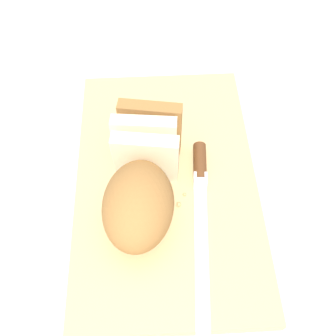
# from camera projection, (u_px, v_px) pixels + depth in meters

# --- Properties ---
(ground_plane) EXTENTS (3.00, 3.00, 0.00)m
(ground_plane) POSITION_uv_depth(u_px,v_px,m) (168.00, 186.00, 0.63)
(ground_plane) COLOR silver
(cutting_board) EXTENTS (0.47, 0.30, 0.02)m
(cutting_board) POSITION_uv_depth(u_px,v_px,m) (168.00, 182.00, 0.62)
(cutting_board) COLOR tan
(cutting_board) RESTS_ON ground_plane
(bread_loaf) EXTENTS (0.23, 0.12, 0.10)m
(bread_loaf) POSITION_uv_depth(u_px,v_px,m) (143.00, 184.00, 0.55)
(bread_loaf) COLOR #996633
(bread_loaf) RESTS_ON cutting_board
(bread_knife) EXTENTS (0.29, 0.03, 0.02)m
(bread_knife) POSITION_uv_depth(u_px,v_px,m) (202.00, 186.00, 0.60)
(bread_knife) COLOR silver
(bread_knife) RESTS_ON cutting_board
(crumb_near_knife) EXTENTS (0.01, 0.01, 0.01)m
(crumb_near_knife) POSITION_uv_depth(u_px,v_px,m) (186.00, 194.00, 0.60)
(crumb_near_knife) COLOR tan
(crumb_near_knife) RESTS_ON cutting_board
(crumb_near_loaf) EXTENTS (0.01, 0.01, 0.01)m
(crumb_near_loaf) POSITION_uv_depth(u_px,v_px,m) (181.00, 204.00, 0.59)
(crumb_near_loaf) COLOR tan
(crumb_near_loaf) RESTS_ON cutting_board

